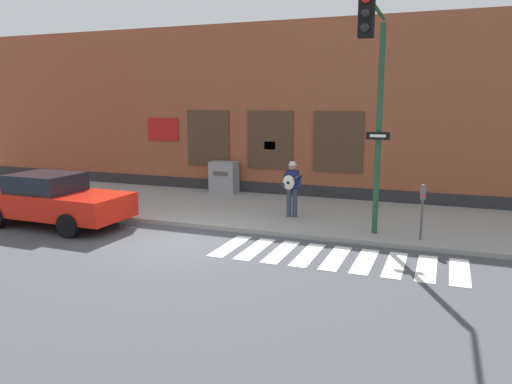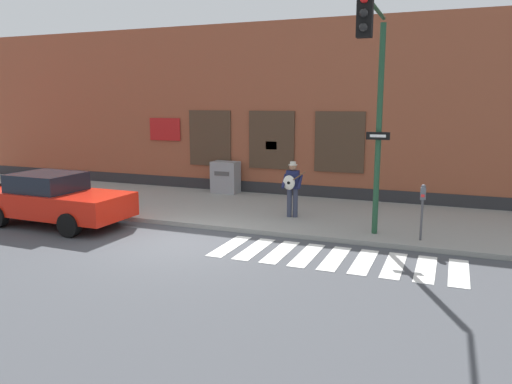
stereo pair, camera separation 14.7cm
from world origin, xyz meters
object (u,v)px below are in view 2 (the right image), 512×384
at_px(parking_meter, 422,204).
at_px(red_car, 53,199).
at_px(traffic_light, 374,85).
at_px(utility_box, 226,177).
at_px(busker, 292,186).

bearing_deg(parking_meter, red_car, -170.06).
relative_size(traffic_light, parking_meter, 3.89).
bearing_deg(utility_box, parking_meter, -29.59).
relative_size(red_car, busker, 2.74).
relative_size(busker, traffic_light, 0.30).
bearing_deg(red_car, busker, 25.32).
bearing_deg(red_car, utility_box, 65.33).
bearing_deg(traffic_light, red_car, -174.67).
height_order(busker, utility_box, busker).
xyz_separation_m(traffic_light, parking_meter, (1.17, 0.94, -2.90)).
height_order(parking_meter, utility_box, parking_meter).
bearing_deg(utility_box, busker, -39.57).
distance_m(busker, parking_meter, 4.01).
relative_size(red_car, parking_meter, 3.23).
bearing_deg(traffic_light, busker, 140.56).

